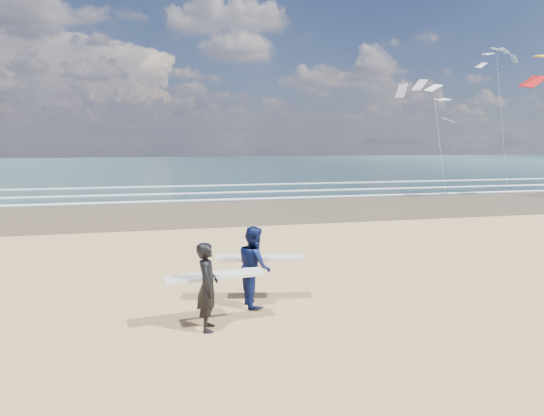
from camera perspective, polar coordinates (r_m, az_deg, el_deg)
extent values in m
cube|color=#4A3C27|center=(36.41, 24.51, 0.76)|extent=(220.00, 12.00, 0.01)
cube|color=#172E34|center=(85.51, 1.64, 5.10)|extent=(220.00, 100.00, 0.02)
cube|color=white|center=(40.26, 20.32, 1.65)|extent=(220.00, 0.50, 0.05)
cube|color=white|center=(44.22, 16.94, 2.31)|extent=(220.00, 0.50, 0.05)
cube|color=white|center=(49.91, 13.16, 3.03)|extent=(220.00, 0.50, 0.05)
imported|color=black|center=(10.54, -7.61, -9.14)|extent=(0.54, 0.75, 1.91)
cube|color=silver|center=(10.86, -6.76, -7.92)|extent=(2.25, 0.80, 0.07)
imported|color=#0C1646|center=(11.98, -2.10, -6.84)|extent=(0.80, 1.00, 1.98)
cube|color=silver|center=(12.32, -1.51, -5.89)|extent=(2.26, 0.93, 0.07)
cube|color=slate|center=(39.86, 19.74, 1.62)|extent=(0.12, 0.12, 0.10)
cube|color=slate|center=(52.77, 25.88, 2.70)|extent=(0.12, 0.12, 0.10)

